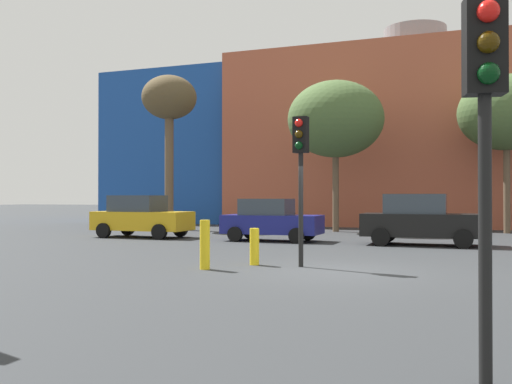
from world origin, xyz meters
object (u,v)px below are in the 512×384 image
(parked_car_1, at_px, (271,220))
(bollard_yellow_1, at_px, (205,245))
(bare_tree_0, at_px, (336,119))
(bare_tree_2, at_px, (169,102))
(parked_car_2, at_px, (421,220))
(traffic_light_near_right, at_px, (485,99))
(bare_tree_1, at_px, (507,113))
(traffic_light_island, at_px, (301,156))
(parked_car_0, at_px, (141,216))
(bollard_yellow_0, at_px, (254,247))

(parked_car_1, relative_size, bollard_yellow_1, 3.26)
(parked_car_1, distance_m, bare_tree_0, 8.53)
(bollard_yellow_1, bearing_deg, bare_tree_2, 121.72)
(parked_car_2, relative_size, traffic_light_near_right, 1.20)
(parked_car_1, distance_m, bare_tree_1, 13.42)
(parked_car_2, bearing_deg, traffic_light_island, -107.11)
(parked_car_0, distance_m, bollard_yellow_0, 11.14)
(bare_tree_1, xyz_separation_m, bare_tree_2, (-16.93, -2.64, 1.10))
(parked_car_1, xyz_separation_m, traffic_light_near_right, (7.35, -15.62, 1.80))
(traffic_light_island, height_order, bollard_yellow_1, traffic_light_island)
(bare_tree_1, xyz_separation_m, bollard_yellow_1, (-7.83, -17.37, -5.21))
(bare_tree_2, bearing_deg, bare_tree_0, 7.08)
(traffic_light_island, distance_m, bare_tree_1, 17.41)
(parked_car_1, bearing_deg, parked_car_2, -0.00)
(bare_tree_1, height_order, bollard_yellow_1, bare_tree_1)
(bare_tree_1, distance_m, bare_tree_2, 17.17)
(bare_tree_0, xyz_separation_m, bare_tree_1, (8.03, 1.53, 0.13))
(parked_car_0, relative_size, bare_tree_1, 0.55)
(parked_car_0, relative_size, parked_car_1, 1.08)
(bare_tree_2, bearing_deg, parked_car_0, -72.32)
(traffic_light_near_right, distance_m, bollard_yellow_0, 9.73)
(bollard_yellow_0, bearing_deg, bare_tree_1, 66.51)
(bare_tree_2, distance_m, bollard_yellow_1, 18.43)
(parked_car_0, distance_m, traffic_light_island, 12.18)
(traffic_light_island, bearing_deg, parked_car_1, -151.32)
(parked_car_0, xyz_separation_m, traffic_light_island, (9.28, -7.67, 1.85))
(parked_car_1, relative_size, bare_tree_0, 0.51)
(traffic_light_island, bearing_deg, bollard_yellow_1, -53.68)
(bollard_yellow_0, bearing_deg, bare_tree_2, 126.31)
(parked_car_1, distance_m, traffic_light_island, 8.60)
(traffic_light_near_right, xyz_separation_m, bollard_yellow_0, (-5.19, 7.94, -2.16))
(bollard_yellow_0, bearing_deg, parked_car_2, 65.01)
(parked_car_0, height_order, traffic_light_island, traffic_light_island)
(traffic_light_island, xyz_separation_m, bare_tree_0, (-2.24, 14.60, 2.93))
(parked_car_0, distance_m, parked_car_1, 5.91)
(parked_car_0, relative_size, bare_tree_0, 0.55)
(bollard_yellow_1, bearing_deg, traffic_light_island, 31.35)
(traffic_light_near_right, bearing_deg, parked_car_2, 174.05)
(parked_car_0, height_order, traffic_light_near_right, traffic_light_near_right)
(parked_car_2, height_order, bollard_yellow_0, parked_car_2)
(traffic_light_near_right, height_order, bollard_yellow_0, traffic_light_near_right)
(parked_car_1, xyz_separation_m, bare_tree_1, (9.16, 8.46, 4.97))
(parked_car_1, distance_m, bollard_yellow_1, 9.01)
(bare_tree_2, bearing_deg, parked_car_1, -36.84)
(bare_tree_1, bearing_deg, traffic_light_near_right, -94.32)
(parked_car_2, xyz_separation_m, bare_tree_1, (3.43, 8.46, 4.89))
(parked_car_1, distance_m, parked_car_2, 5.73)
(parked_car_0, distance_m, bollard_yellow_1, 11.49)
(parked_car_2, bearing_deg, bare_tree_1, 67.90)
(traffic_light_island, relative_size, bollard_yellow_1, 3.15)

